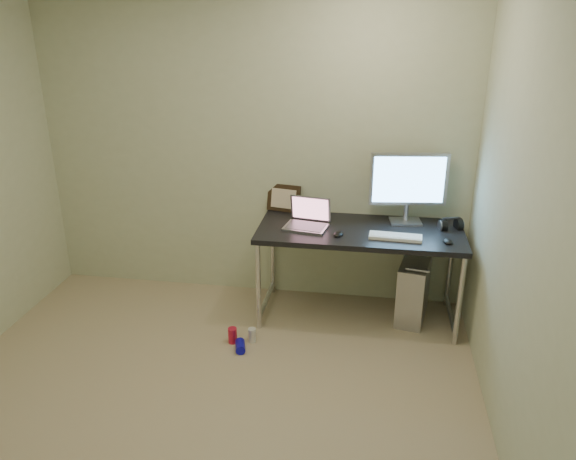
{
  "coord_description": "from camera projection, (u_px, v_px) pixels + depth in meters",
  "views": [
    {
      "loc": [
        0.98,
        -2.57,
        2.32
      ],
      "look_at": [
        0.4,
        1.06,
        0.85
      ],
      "focal_mm": 35.0,
      "sensor_mm": 36.0,
      "label": 1
    }
  ],
  "objects": [
    {
      "name": "can_blue",
      "position": [
        240.0,
        346.0,
        4.05
      ],
      "size": [
        0.1,
        0.14,
        0.07
      ],
      "primitive_type": "cylinder",
      "rotation": [
        1.57,
        0.0,
        0.27
      ],
      "color": "#100DC4",
      "rests_on": "ground"
    },
    {
      "name": "floor",
      "position": [
        194.0,
        422.0,
        3.36
      ],
      "size": [
        3.5,
        3.5,
        0.0
      ],
      "primitive_type": "plane",
      "color": "tan",
      "rests_on": "ground"
    },
    {
      "name": "picture_frame",
      "position": [
        284.0,
        198.0,
        4.59
      ],
      "size": [
        0.29,
        0.13,
        0.23
      ],
      "primitive_type": "cube",
      "rotation": [
        -0.21,
        0.0,
        -0.2
      ],
      "color": "black",
      "rests_on": "desk"
    },
    {
      "name": "keyboard",
      "position": [
        395.0,
        237.0,
        4.08
      ],
      "size": [
        0.39,
        0.15,
        0.02
      ],
      "primitive_type": "cube",
      "rotation": [
        0.0,
        0.0,
        -0.06
      ],
      "color": "white",
      "rests_on": "desk"
    },
    {
      "name": "tower_computer",
      "position": [
        413.0,
        289.0,
        4.42
      ],
      "size": [
        0.29,
        0.5,
        0.52
      ],
      "rotation": [
        0.0,
        0.0,
        -0.19
      ],
      "color": "#AFAFB4",
      "rests_on": "ground"
    },
    {
      "name": "desk",
      "position": [
        360.0,
        239.0,
        4.28
      ],
      "size": [
        1.55,
        0.68,
        0.75
      ],
      "color": "black",
      "rests_on": "ground"
    },
    {
      "name": "cable_b",
      "position": [
        418.0,
        263.0,
        4.56
      ],
      "size": [
        0.02,
        0.11,
        0.71
      ],
      "primitive_type": "cylinder",
      "rotation": [
        0.14,
        0.0,
        0.09
      ],
      "color": "black",
      "rests_on": "ground"
    },
    {
      "name": "monitor",
      "position": [
        409.0,
        182.0,
        4.27
      ],
      "size": [
        0.59,
        0.2,
        0.55
      ],
      "rotation": [
        0.0,
        0.0,
        0.13
      ],
      "color": "#AFAEB5",
      "rests_on": "desk"
    },
    {
      "name": "cable_a",
      "position": [
        407.0,
        259.0,
        4.59
      ],
      "size": [
        0.01,
        0.16,
        0.69
      ],
      "primitive_type": "cylinder",
      "rotation": [
        0.21,
        0.0,
        0.0
      ],
      "color": "black",
      "rests_on": "ground"
    },
    {
      "name": "can_white",
      "position": [
        252.0,
        335.0,
        4.16
      ],
      "size": [
        0.08,
        0.08,
        0.11
      ],
      "primitive_type": "cylinder",
      "rotation": [
        0.0,
        0.0,
        0.41
      ],
      "color": "silver",
      "rests_on": "ground"
    },
    {
      "name": "wall_back",
      "position": [
        252.0,
        150.0,
        4.5
      ],
      "size": [
        3.5,
        0.02,
        2.5
      ],
      "primitive_type": "cube",
      "color": "beige",
      "rests_on": "ground"
    },
    {
      "name": "mouse_right",
      "position": [
        448.0,
        241.0,
        4.0
      ],
      "size": [
        0.08,
        0.11,
        0.03
      ],
      "primitive_type": "ellipsoid",
      "rotation": [
        0.0,
        0.0,
        0.21
      ],
      "color": "black",
      "rests_on": "desk"
    },
    {
      "name": "headphones",
      "position": [
        451.0,
        225.0,
        4.24
      ],
      "size": [
        0.19,
        0.11,
        0.11
      ],
      "rotation": [
        0.0,
        0.0,
        0.29
      ],
      "color": "black",
      "rests_on": "desk"
    },
    {
      "name": "wall_right",
      "position": [
        535.0,
        250.0,
        2.64
      ],
      "size": [
        0.02,
        3.5,
        2.5
      ],
      "primitive_type": "cube",
      "color": "beige",
      "rests_on": "ground"
    },
    {
      "name": "can_red",
      "position": [
        233.0,
        335.0,
        4.14
      ],
      "size": [
        0.08,
        0.08,
        0.12
      ],
      "primitive_type": "cylinder",
      "rotation": [
        0.0,
        0.0,
        0.32
      ],
      "color": "red",
      "rests_on": "ground"
    },
    {
      "name": "laptop",
      "position": [
        308.0,
        220.0,
        4.29
      ],
      "size": [
        0.35,
        0.31,
        0.22
      ],
      "rotation": [
        0.0,
        0.0,
        -0.16
      ],
      "color": "#AFAEB5",
      "rests_on": "desk"
    },
    {
      "name": "mouse_left",
      "position": [
        338.0,
        233.0,
        4.13
      ],
      "size": [
        0.09,
        0.12,
        0.04
      ],
      "primitive_type": "ellipsoid",
      "rotation": [
        0.0,
        0.0,
        -0.27
      ],
      "color": "black",
      "rests_on": "desk"
    },
    {
      "name": "webcam",
      "position": [
        308.0,
        204.0,
        4.53
      ],
      "size": [
        0.04,
        0.04,
        0.11
      ],
      "rotation": [
        0.0,
        0.0,
        0.31
      ],
      "color": "silver",
      "rests_on": "desk"
    }
  ]
}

